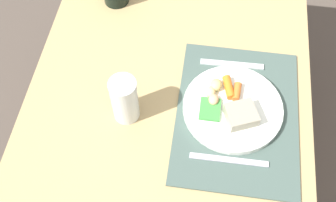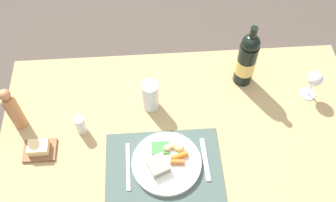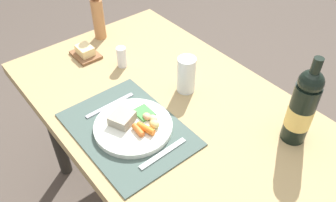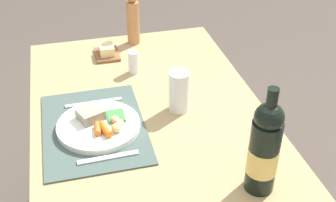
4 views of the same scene
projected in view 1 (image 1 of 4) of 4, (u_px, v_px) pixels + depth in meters
ground_plane at (170, 172)px, 1.81m from camera, size 8.00×8.00×0.00m
dining_table at (171, 94)px, 1.25m from camera, size 1.53×0.81×0.73m
placemat at (237, 115)px, 1.12m from camera, size 0.46×0.33×0.01m
dinner_plate at (232, 107)px, 1.11m from camera, size 0.27×0.27×0.05m
fork at (229, 160)px, 1.04m from camera, size 0.02×0.20×0.00m
knife at (232, 64)px, 1.20m from camera, size 0.02×0.19×0.00m
water_tumbler at (125, 102)px, 1.07m from camera, size 0.07×0.07×0.15m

